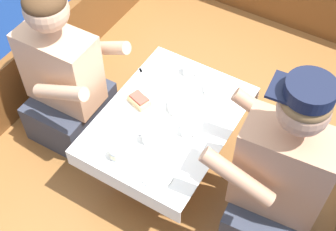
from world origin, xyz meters
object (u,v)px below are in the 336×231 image
at_px(coffee_cup_center, 189,69).
at_px(tin_can, 116,153).
at_px(person_port, 64,79).
at_px(person_starboard, 278,180).
at_px(sandwich, 139,100).
at_px(coffee_cup_port, 149,136).
at_px(coffee_cup_starboard, 188,129).

distance_m(coffee_cup_center, tin_can, 0.65).
xyz_separation_m(person_port, person_starboard, (1.23, -0.01, 0.02)).
distance_m(person_port, person_starboard, 1.23).
relative_size(sandwich, coffee_cup_port, 1.30).
bearing_deg(tin_can, person_starboard, 19.67).
bearing_deg(person_starboard, coffee_cup_port, 3.63).
relative_size(person_starboard, sandwich, 8.24).
height_order(person_starboard, tin_can, person_starboard).
height_order(person_starboard, coffee_cup_port, person_starboard).
bearing_deg(person_port, person_starboard, -1.63).
bearing_deg(coffee_cup_center, person_starboard, -30.70).
distance_m(sandwich, tin_can, 0.34).
distance_m(coffee_cup_port, tin_can, 0.18).
height_order(person_port, coffee_cup_center, person_port).
distance_m(person_port, tin_can, 0.59).
height_order(sandwich, coffee_cup_port, coffee_cup_port).
bearing_deg(sandwich, person_starboard, -5.47).
xyz_separation_m(person_port, tin_can, (0.53, -0.27, 0.02)).
distance_m(person_starboard, coffee_cup_starboard, 0.49).
bearing_deg(tin_can, sandwich, 104.56).
xyz_separation_m(person_port, coffee_cup_center, (0.55, 0.39, 0.03)).
height_order(person_starboard, coffee_cup_starboard, person_starboard).
relative_size(coffee_cup_starboard, tin_can, 1.41).
bearing_deg(person_starboard, tin_can, 14.78).
bearing_deg(person_port, coffee_cup_center, 34.04).
relative_size(person_starboard, coffee_cup_starboard, 11.11).
bearing_deg(coffee_cup_starboard, person_port, -178.06).
distance_m(coffee_cup_port, coffee_cup_starboard, 0.19).
height_order(sandwich, tin_can, sandwich).
bearing_deg(coffee_cup_center, sandwich, -108.69).
height_order(person_starboard, coffee_cup_center, person_starboard).
bearing_deg(coffee_cup_port, person_port, 170.00).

